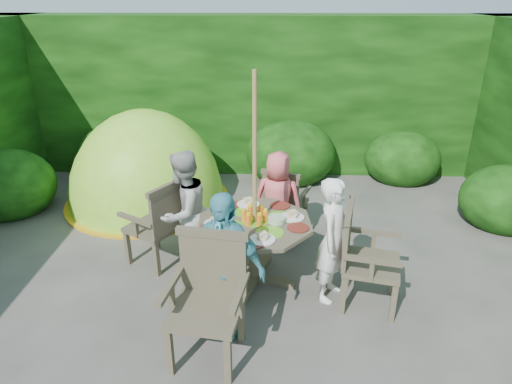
{
  "coord_description": "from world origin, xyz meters",
  "views": [
    {
      "loc": [
        0.27,
        -3.66,
        2.82
      ],
      "look_at": [
        0.12,
        0.82,
        0.85
      ],
      "focal_mm": 32.0,
      "sensor_mm": 36.0,
      "label": 1
    }
  ],
  "objects_px": {
    "garden_chair_left": "(160,222)",
    "parasol_pole": "(255,185)",
    "patio_table": "(255,231)",
    "garden_chair_front": "(209,296)",
    "garden_chair_right": "(363,256)",
    "child_right": "(333,240)",
    "garden_chair_back": "(284,200)",
    "child_back": "(278,200)",
    "child_left": "(184,212)",
    "dome_tent": "(149,201)",
    "child_front": "(224,265)"
  },
  "relations": [
    {
      "from": "child_left",
      "to": "child_back",
      "type": "height_order",
      "value": "child_left"
    },
    {
      "from": "child_left",
      "to": "garden_chair_left",
      "type": "bearing_deg",
      "value": -76.82
    },
    {
      "from": "garden_chair_left",
      "to": "garden_chair_back",
      "type": "distance_m",
      "value": 1.57
    },
    {
      "from": "parasol_pole",
      "to": "garden_chair_right",
      "type": "height_order",
      "value": "parasol_pole"
    },
    {
      "from": "garden_chair_back",
      "to": "child_left",
      "type": "distance_m",
      "value": 1.38
    },
    {
      "from": "child_back",
      "to": "dome_tent",
      "type": "height_order",
      "value": "dome_tent"
    },
    {
      "from": "garden_chair_back",
      "to": "child_left",
      "type": "bearing_deg",
      "value": 59.06
    },
    {
      "from": "garden_chair_left",
      "to": "garden_chair_front",
      "type": "xyz_separation_m",
      "value": [
        0.71,
        -1.35,
        0.04
      ]
    },
    {
      "from": "parasol_pole",
      "to": "child_right",
      "type": "height_order",
      "value": "parasol_pole"
    },
    {
      "from": "garden_chair_right",
      "to": "child_right",
      "type": "xyz_separation_m",
      "value": [
        -0.28,
        0.09,
        0.11
      ]
    },
    {
      "from": "child_front",
      "to": "garden_chair_left",
      "type": "bearing_deg",
      "value": 152.79
    },
    {
      "from": "child_right",
      "to": "dome_tent",
      "type": "bearing_deg",
      "value": 71.24
    },
    {
      "from": "dome_tent",
      "to": "child_front",
      "type": "bearing_deg",
      "value": -66.86
    },
    {
      "from": "garden_chair_right",
      "to": "patio_table",
      "type": "bearing_deg",
      "value": 85.53
    },
    {
      "from": "child_back",
      "to": "dome_tent",
      "type": "relative_size",
      "value": 0.44
    },
    {
      "from": "patio_table",
      "to": "garden_chair_right",
      "type": "xyz_separation_m",
      "value": [
        1.04,
        -0.33,
        -0.07
      ]
    },
    {
      "from": "patio_table",
      "to": "child_front",
      "type": "xyz_separation_m",
      "value": [
        -0.24,
        -0.76,
        0.08
      ]
    },
    {
      "from": "garden_chair_left",
      "to": "garden_chair_right",
      "type": "bearing_deg",
      "value": 104.11
    },
    {
      "from": "garden_chair_back",
      "to": "garden_chair_front",
      "type": "bearing_deg",
      "value": 94.56
    },
    {
      "from": "patio_table",
      "to": "child_right",
      "type": "relative_size",
      "value": 1.19
    },
    {
      "from": "garden_chair_back",
      "to": "child_right",
      "type": "xyz_separation_m",
      "value": [
        0.44,
        -1.3,
        0.19
      ]
    },
    {
      "from": "garden_chair_front",
      "to": "garden_chair_back",
      "type": "bearing_deg",
      "value": 81.43
    },
    {
      "from": "child_left",
      "to": "dome_tent",
      "type": "height_order",
      "value": "child_left"
    },
    {
      "from": "garden_chair_front",
      "to": "child_front",
      "type": "relative_size",
      "value": 0.76
    },
    {
      "from": "child_right",
      "to": "parasol_pole",
      "type": "bearing_deg",
      "value": 96.3
    },
    {
      "from": "patio_table",
      "to": "child_back",
      "type": "bearing_deg",
      "value": 72.81
    },
    {
      "from": "child_right",
      "to": "child_back",
      "type": "bearing_deg",
      "value": 51.3
    },
    {
      "from": "patio_table",
      "to": "garden_chair_front",
      "type": "distance_m",
      "value": 1.09
    },
    {
      "from": "child_back",
      "to": "child_front",
      "type": "distance_m",
      "value": 1.6
    },
    {
      "from": "garden_chair_front",
      "to": "garden_chair_left",
      "type": "bearing_deg",
      "value": 127.0
    },
    {
      "from": "garden_chair_back",
      "to": "child_back",
      "type": "relative_size",
      "value": 0.72
    },
    {
      "from": "patio_table",
      "to": "child_right",
      "type": "xyz_separation_m",
      "value": [
        0.76,
        -0.24,
        0.04
      ]
    },
    {
      "from": "garden_chair_back",
      "to": "child_right",
      "type": "distance_m",
      "value": 1.38
    },
    {
      "from": "child_back",
      "to": "child_front",
      "type": "bearing_deg",
      "value": 83.57
    },
    {
      "from": "garden_chair_right",
      "to": "dome_tent",
      "type": "distance_m",
      "value": 3.56
    },
    {
      "from": "child_front",
      "to": "dome_tent",
      "type": "xyz_separation_m",
      "value": [
        -1.39,
        2.72,
        -0.68
      ]
    },
    {
      "from": "garden_chair_left",
      "to": "garden_chair_back",
      "type": "bearing_deg",
      "value": 149.62
    },
    {
      "from": "garden_chair_right",
      "to": "garden_chair_back",
      "type": "relative_size",
      "value": 1.16
    },
    {
      "from": "garden_chair_left",
      "to": "child_front",
      "type": "distance_m",
      "value": 1.36
    },
    {
      "from": "patio_table",
      "to": "garden_chair_left",
      "type": "distance_m",
      "value": 1.1
    },
    {
      "from": "garden_chair_back",
      "to": "dome_tent",
      "type": "relative_size",
      "value": 0.31
    },
    {
      "from": "child_right",
      "to": "child_back",
      "type": "xyz_separation_m",
      "value": [
        -0.52,
        1.0,
        -0.05
      ]
    },
    {
      "from": "parasol_pole",
      "to": "garden_chair_front",
      "type": "distance_m",
      "value": 1.22
    },
    {
      "from": "garden_chair_right",
      "to": "child_front",
      "type": "bearing_deg",
      "value": 121.89
    },
    {
      "from": "child_right",
      "to": "child_left",
      "type": "relative_size",
      "value": 0.94
    },
    {
      "from": "garden_chair_right",
      "to": "child_back",
      "type": "bearing_deg",
      "value": 49.5
    },
    {
      "from": "garden_chair_front",
      "to": "child_right",
      "type": "xyz_separation_m",
      "value": [
        1.1,
        0.8,
        0.09
      ]
    },
    {
      "from": "child_right",
      "to": "garden_chair_back",
      "type": "bearing_deg",
      "value": 42.41
    },
    {
      "from": "garden_chair_front",
      "to": "child_left",
      "type": "height_order",
      "value": "child_left"
    },
    {
      "from": "garden_chair_left",
      "to": "parasol_pole",
      "type": "bearing_deg",
      "value": 104.79
    }
  ]
}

